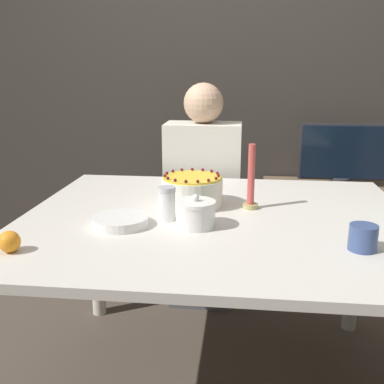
{
  "coord_description": "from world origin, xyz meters",
  "views": [
    {
      "loc": [
        0.09,
        -1.55,
        1.27
      ],
      "look_at": [
        -0.1,
        0.13,
        0.8
      ],
      "focal_mm": 42.0,
      "sensor_mm": 36.0,
      "label": 1
    }
  ],
  "objects_px": {
    "candle": "(251,183)",
    "person_man_blue_shirt": "(203,209)",
    "sugar_bowl": "(196,214)",
    "cake": "(192,191)",
    "sugar_shaker": "(167,203)",
    "tv_monitor": "(343,154)"
  },
  "relations": [
    {
      "from": "sugar_shaker",
      "to": "tv_monitor",
      "type": "height_order",
      "value": "tv_monitor"
    },
    {
      "from": "sugar_bowl",
      "to": "person_man_blue_shirt",
      "type": "relative_size",
      "value": 0.11
    },
    {
      "from": "sugar_bowl",
      "to": "tv_monitor",
      "type": "relative_size",
      "value": 0.27
    },
    {
      "from": "tv_monitor",
      "to": "candle",
      "type": "bearing_deg",
      "value": -118.38
    },
    {
      "from": "sugar_shaker",
      "to": "candle",
      "type": "bearing_deg",
      "value": 30.48
    },
    {
      "from": "candle",
      "to": "person_man_blue_shirt",
      "type": "xyz_separation_m",
      "value": [
        -0.24,
        0.68,
        -0.33
      ]
    },
    {
      "from": "candle",
      "to": "tv_monitor",
      "type": "relative_size",
      "value": 0.49
    },
    {
      "from": "person_man_blue_shirt",
      "to": "tv_monitor",
      "type": "height_order",
      "value": "person_man_blue_shirt"
    },
    {
      "from": "candle",
      "to": "person_man_blue_shirt",
      "type": "height_order",
      "value": "person_man_blue_shirt"
    },
    {
      "from": "sugar_bowl",
      "to": "candle",
      "type": "bearing_deg",
      "value": 51.06
    },
    {
      "from": "cake",
      "to": "candle",
      "type": "relative_size",
      "value": 0.95
    },
    {
      "from": "cake",
      "to": "sugar_bowl",
      "type": "height_order",
      "value": "cake"
    },
    {
      "from": "candle",
      "to": "sugar_shaker",
      "type": "bearing_deg",
      "value": -149.52
    },
    {
      "from": "candle",
      "to": "tv_monitor",
      "type": "height_order",
      "value": "candle"
    },
    {
      "from": "person_man_blue_shirt",
      "to": "cake",
      "type": "bearing_deg",
      "value": 91.34
    },
    {
      "from": "cake",
      "to": "person_man_blue_shirt",
      "type": "bearing_deg",
      "value": 91.34
    },
    {
      "from": "sugar_bowl",
      "to": "tv_monitor",
      "type": "xyz_separation_m",
      "value": [
        0.74,
        1.26,
        -0.01
      ]
    },
    {
      "from": "candle",
      "to": "person_man_blue_shirt",
      "type": "bearing_deg",
      "value": 109.64
    },
    {
      "from": "sugar_shaker",
      "to": "person_man_blue_shirt",
      "type": "xyz_separation_m",
      "value": [
        0.05,
        0.85,
        -0.29
      ]
    },
    {
      "from": "sugar_bowl",
      "to": "candle",
      "type": "xyz_separation_m",
      "value": [
        0.19,
        0.23,
        0.05
      ]
    },
    {
      "from": "cake",
      "to": "person_man_blue_shirt",
      "type": "height_order",
      "value": "person_man_blue_shirt"
    },
    {
      "from": "cake",
      "to": "sugar_shaker",
      "type": "height_order",
      "value": "cake"
    }
  ]
}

